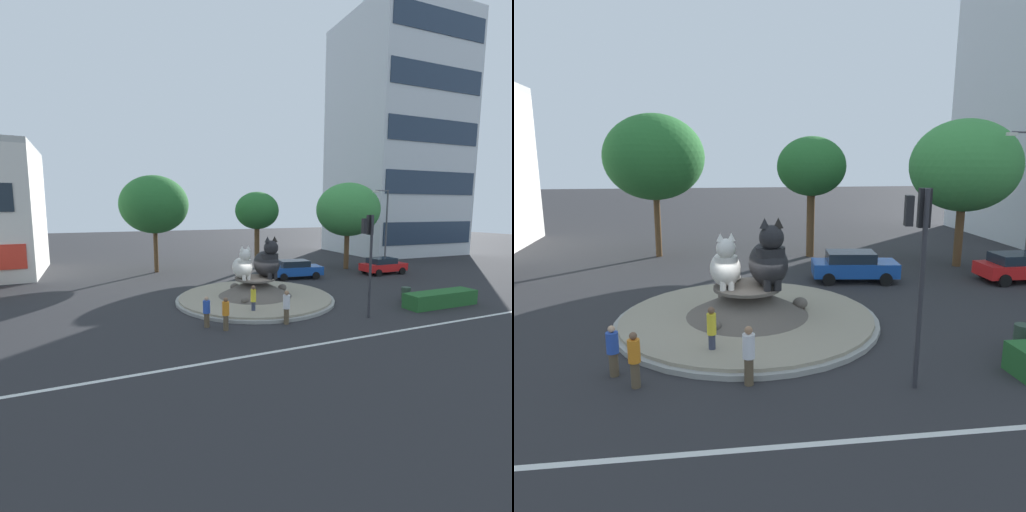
# 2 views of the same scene
# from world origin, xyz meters

# --- Properties ---
(ground_plane) EXTENTS (160.00, 160.00, 0.00)m
(ground_plane) POSITION_xyz_m (0.00, 0.00, 0.00)
(ground_plane) COLOR #28282B
(lane_centreline) EXTENTS (112.00, 0.20, 0.01)m
(lane_centreline) POSITION_xyz_m (0.00, -8.31, 0.00)
(lane_centreline) COLOR silver
(lane_centreline) RESTS_ON ground
(roundabout_island) EXTENTS (10.23, 10.23, 1.47)m
(roundabout_island) POSITION_xyz_m (0.00, 0.00, 0.51)
(roundabout_island) COLOR gray
(roundabout_island) RESTS_ON ground
(cat_statue_white) EXTENTS (1.40, 2.23, 2.16)m
(cat_statue_white) POSITION_xyz_m (-0.82, 0.07, 2.25)
(cat_statue_white) COLOR silver
(cat_statue_white) RESTS_ON roundabout_island
(cat_statue_black) EXTENTS (1.71, 2.78, 2.72)m
(cat_statue_black) POSITION_xyz_m (0.85, -0.06, 2.46)
(cat_statue_black) COLOR black
(cat_statue_black) RESTS_ON roundabout_island
(traffic_light_mast) EXTENTS (0.79, 0.45, 5.59)m
(traffic_light_mast) POSITION_xyz_m (4.16, -5.92, 4.07)
(traffic_light_mast) COLOR #2D2D33
(traffic_light_mast) RESTS_ON ground
(office_tower) EXTENTS (14.98, 13.24, 30.13)m
(office_tower) POSITION_xyz_m (27.72, 17.42, 15.06)
(office_tower) COLOR silver
(office_tower) RESTS_ON ground
(clipped_hedge_strip) EXTENTS (4.98, 1.20, 0.90)m
(clipped_hedge_strip) POSITION_xyz_m (9.90, -5.78, 0.45)
(clipped_hedge_strip) COLOR #235B28
(clipped_hedge_strip) RESTS_ON ground
(broadleaf_tree_behind_island) EXTENTS (6.25, 6.25, 8.98)m
(broadleaf_tree_behind_island) POSITION_xyz_m (-4.63, 13.14, 6.31)
(broadleaf_tree_behind_island) COLOR brown
(broadleaf_tree_behind_island) RESTS_ON ground
(second_tree_near_tower) EXTENTS (6.13, 6.13, 8.46)m
(second_tree_near_tower) POSITION_xyz_m (13.15, 8.01, 5.84)
(second_tree_near_tower) COLOR brown
(second_tree_near_tower) RESTS_ON ground
(third_tree_left) EXTENTS (4.35, 4.35, 7.61)m
(third_tree_left) POSITION_xyz_m (5.11, 11.89, 5.71)
(third_tree_left) COLOR brown
(third_tree_left) RESTS_ON ground
(streetlight_arm) EXTENTS (2.13, 0.62, 7.67)m
(streetlight_arm) POSITION_xyz_m (15.25, 5.10, 4.43)
(streetlight_arm) COLOR #4C4C51
(streetlight_arm) RESTS_ON ground
(pedestrian_blue_shirt) EXTENTS (0.36, 0.36, 1.58)m
(pedestrian_blue_shirt) POSITION_xyz_m (-4.34, -4.16, 0.82)
(pedestrian_blue_shirt) COLOR brown
(pedestrian_blue_shirt) RESTS_ON ground
(pedestrian_yellow_shirt) EXTENTS (0.30, 0.30, 1.72)m
(pedestrian_yellow_shirt) POSITION_xyz_m (-1.43, -3.22, 0.93)
(pedestrian_yellow_shirt) COLOR #33384C
(pedestrian_yellow_shirt) RESTS_ON ground
(pedestrian_white_shirt) EXTENTS (0.36, 0.36, 1.77)m
(pedestrian_white_shirt) POSITION_xyz_m (-0.42, -5.25, 0.94)
(pedestrian_white_shirt) COLOR brown
(pedestrian_white_shirt) RESTS_ON ground
(pedestrian_orange_shirt) EXTENTS (0.35, 0.35, 1.65)m
(pedestrian_orange_shirt) POSITION_xyz_m (-3.60, -4.98, 0.87)
(pedestrian_orange_shirt) COLOR brown
(pedestrian_orange_shirt) RESTS_ON ground
(sedan_on_far_lane) EXTENTS (4.14, 2.09, 1.48)m
(sedan_on_far_lane) POSITION_xyz_m (14.46, 4.27, 0.79)
(sedan_on_far_lane) COLOR red
(sedan_on_far_lane) RESTS_ON ground
(parked_car_right) EXTENTS (4.57, 2.52, 1.56)m
(parked_car_right) POSITION_xyz_m (6.01, 5.48, 0.82)
(parked_car_right) COLOR #19479E
(parked_car_right) RESTS_ON ground
(litter_bin) EXTENTS (0.56, 0.56, 0.90)m
(litter_bin) POSITION_xyz_m (8.90, -4.01, 0.45)
(litter_bin) COLOR #2D4233
(litter_bin) RESTS_ON ground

